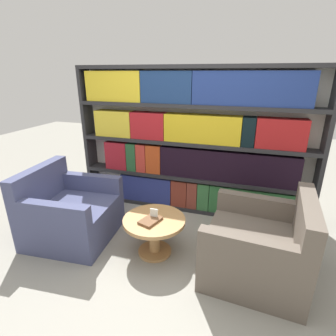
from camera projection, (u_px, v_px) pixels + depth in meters
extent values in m
plane|color=gray|center=(156.00, 275.00, 2.63)|extent=(14.00, 14.00, 0.00)
cube|color=silver|center=(194.00, 141.00, 3.71)|extent=(3.27, 0.05, 2.01)
cube|color=#262628|center=(90.00, 135.00, 4.06)|extent=(0.05, 0.30, 2.01)
cube|color=#262628|center=(323.00, 153.00, 3.14)|extent=(0.05, 0.30, 2.01)
cube|color=#262628|center=(190.00, 206.00, 3.94)|extent=(3.17, 0.30, 0.05)
cube|color=#262628|center=(191.00, 177.00, 3.78)|extent=(3.17, 0.30, 0.05)
cube|color=#262628|center=(192.00, 143.00, 3.60)|extent=(3.17, 0.30, 0.05)
cube|color=#262628|center=(193.00, 106.00, 3.43)|extent=(3.17, 0.30, 0.05)
cube|color=#262628|center=(194.00, 66.00, 3.27)|extent=(3.17, 0.30, 0.05)
cube|color=navy|center=(147.00, 188.00, 4.03)|extent=(0.80, 0.20, 0.40)
cube|color=maroon|center=(180.00, 192.00, 3.88)|extent=(0.23, 0.20, 0.40)
cube|color=brown|center=(193.00, 194.00, 3.83)|extent=(0.14, 0.20, 0.40)
cube|color=#376E3C|center=(204.00, 195.00, 3.78)|extent=(0.16, 0.20, 0.40)
cube|color=#2D6635|center=(257.00, 202.00, 3.57)|extent=(1.28, 0.20, 0.40)
cube|color=maroon|center=(118.00, 155.00, 4.00)|extent=(0.34, 0.20, 0.42)
cube|color=#25552F|center=(133.00, 156.00, 3.93)|extent=(0.15, 0.20, 0.42)
cube|color=#BA3329|center=(143.00, 157.00, 3.88)|extent=(0.15, 0.20, 0.42)
cube|color=#B5411A|center=(155.00, 158.00, 3.83)|extent=(0.22, 0.20, 0.42)
cube|color=black|center=(227.00, 166.00, 3.53)|extent=(1.83, 0.20, 0.42)
cube|color=gold|center=(115.00, 123.00, 3.84)|extent=(0.56, 0.20, 0.37)
cube|color=#A61B20|center=(149.00, 125.00, 3.68)|extent=(0.49, 0.20, 0.37)
cube|color=gold|center=(202.00, 129.00, 3.47)|extent=(1.01, 0.20, 0.37)
cube|color=black|center=(249.00, 132.00, 3.30)|extent=(0.16, 0.20, 0.37)
cube|color=maroon|center=(281.00, 134.00, 3.19)|extent=(0.59, 0.20, 0.37)
cube|color=gold|center=(115.00, 86.00, 3.65)|extent=(0.83, 0.20, 0.40)
cube|color=navy|center=(167.00, 87.00, 3.43)|extent=(0.69, 0.20, 0.40)
cube|color=navy|center=(251.00, 89.00, 3.13)|extent=(1.40, 0.20, 0.40)
cube|color=#42476B|center=(74.00, 220.00, 3.20)|extent=(1.00, 1.01, 0.44)
cube|color=#42476B|center=(40.00, 184.00, 3.14)|extent=(0.22, 0.95, 0.43)
cube|color=#42476B|center=(54.00, 213.00, 2.70)|extent=(0.80, 0.18, 0.22)
cube|color=#42476B|center=(93.00, 183.00, 3.45)|extent=(0.80, 0.18, 0.22)
cube|color=brown|center=(254.00, 254.00, 2.60)|extent=(1.00, 1.01, 0.44)
cube|color=brown|center=(306.00, 224.00, 2.31)|extent=(0.21, 0.95, 0.43)
cube|color=brown|center=(254.00, 205.00, 2.87)|extent=(0.80, 0.18, 0.22)
cube|color=brown|center=(245.00, 249.00, 2.16)|extent=(0.80, 0.18, 0.22)
cylinder|color=#AD7F4C|center=(155.00, 237.00, 2.90)|extent=(0.12, 0.12, 0.39)
cylinder|color=#AD7F4C|center=(155.00, 251.00, 2.97)|extent=(0.37, 0.37, 0.03)
cylinder|color=#AD7F4C|center=(154.00, 220.00, 2.83)|extent=(0.68, 0.68, 0.04)
cube|color=black|center=(154.00, 218.00, 2.82)|extent=(0.05, 0.06, 0.01)
cube|color=silver|center=(154.00, 214.00, 2.80)|extent=(0.09, 0.01, 0.12)
cube|color=brown|center=(150.00, 220.00, 2.76)|extent=(0.23, 0.28, 0.03)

